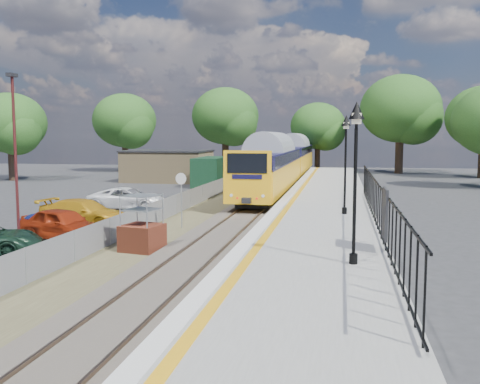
% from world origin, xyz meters
% --- Properties ---
extents(ground, '(120.00, 120.00, 0.00)m').
position_xyz_m(ground, '(0.00, 0.00, 0.00)').
color(ground, '#2D2D30').
rests_on(ground, ground).
extents(track_bed, '(5.90, 80.00, 0.29)m').
position_xyz_m(track_bed, '(-0.47, 9.67, 0.09)').
color(track_bed, '#473F38').
rests_on(track_bed, ground).
extents(platform, '(5.00, 70.00, 0.90)m').
position_xyz_m(platform, '(4.20, 8.00, 0.45)').
color(platform, gray).
rests_on(platform, ground).
extents(platform_edge, '(0.90, 70.00, 0.01)m').
position_xyz_m(platform_edge, '(2.14, 8.00, 0.90)').
color(platform_edge, silver).
rests_on(platform_edge, platform).
extents(victorian_lamp_south, '(0.44, 0.44, 4.60)m').
position_xyz_m(victorian_lamp_south, '(5.50, -4.00, 4.30)').
color(victorian_lamp_south, black).
rests_on(victorian_lamp_south, platform).
extents(victorian_lamp_north, '(0.44, 0.44, 4.60)m').
position_xyz_m(victorian_lamp_north, '(5.30, 6.00, 4.30)').
color(victorian_lamp_north, black).
rests_on(victorian_lamp_north, platform).
extents(palisade_fence, '(0.12, 26.00, 2.00)m').
position_xyz_m(palisade_fence, '(6.55, 2.24, 1.84)').
color(palisade_fence, black).
rests_on(palisade_fence, platform).
extents(wire_fence, '(0.06, 52.00, 1.20)m').
position_xyz_m(wire_fence, '(-4.20, 12.00, 0.60)').
color(wire_fence, '#999EA3').
rests_on(wire_fence, ground).
extents(outbuilding, '(10.80, 10.10, 3.12)m').
position_xyz_m(outbuilding, '(-10.91, 31.21, 1.52)').
color(outbuilding, tan).
rests_on(outbuilding, ground).
extents(tree_line, '(56.80, 43.80, 11.88)m').
position_xyz_m(tree_line, '(1.40, 42.00, 6.61)').
color(tree_line, '#332319').
rests_on(tree_line, ground).
extents(train, '(2.82, 40.83, 3.51)m').
position_xyz_m(train, '(0.00, 30.21, 2.34)').
color(train, '#F6AF15').
rests_on(train, ground).
extents(brick_plinth, '(1.66, 1.66, 2.28)m').
position_xyz_m(brick_plinth, '(-2.50, 0.24, 1.09)').
color(brick_plinth, brown).
rests_on(brick_plinth, ground).
extents(speed_sign, '(0.55, 0.14, 2.76)m').
position_xyz_m(speed_sign, '(-2.50, 5.47, 1.88)').
color(speed_sign, '#999EA3').
rests_on(speed_sign, ground).
extents(carpark_lamp, '(0.25, 0.50, 7.11)m').
position_xyz_m(carpark_lamp, '(-8.26, 0.86, 4.05)').
color(carpark_lamp, '#481818').
rests_on(carpark_lamp, ground).
extents(car_red, '(4.46, 2.93, 1.41)m').
position_xyz_m(car_red, '(-6.77, 1.85, 0.71)').
color(car_red, '#98280E').
rests_on(car_red, ground).
extents(car_blue, '(3.77, 2.39, 1.17)m').
position_xyz_m(car_blue, '(-7.23, 2.10, 0.59)').
color(car_blue, navy).
rests_on(car_blue, ground).
extents(car_yellow, '(4.92, 2.51, 1.37)m').
position_xyz_m(car_yellow, '(-7.56, 5.36, 0.68)').
color(car_yellow, '#C88F17').
rests_on(car_yellow, ground).
extents(car_white, '(5.00, 2.60, 1.35)m').
position_xyz_m(car_white, '(-7.88, 11.74, 0.67)').
color(car_white, white).
rests_on(car_white, ground).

